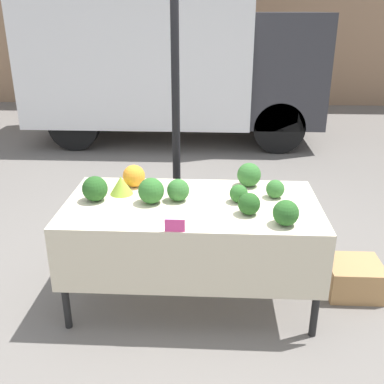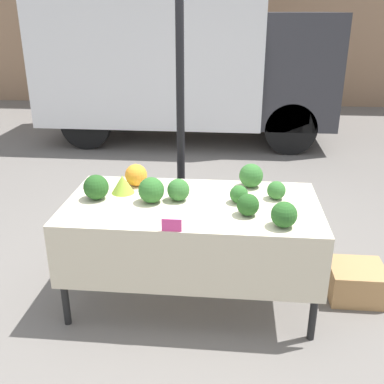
# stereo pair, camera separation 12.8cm
# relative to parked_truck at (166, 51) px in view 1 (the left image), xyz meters

# --- Properties ---
(ground_plane) EXTENTS (40.00, 40.00, 0.00)m
(ground_plane) POSITION_rel_parked_truck_xyz_m (0.66, -4.68, -1.42)
(ground_plane) COLOR slate
(tent_pole) EXTENTS (0.07, 0.07, 2.21)m
(tent_pole) POSITION_rel_parked_truck_xyz_m (0.47, -3.79, -0.32)
(tent_pole) COLOR black
(tent_pole) RESTS_ON ground_plane
(parked_truck) EXTENTS (4.64, 2.05, 2.67)m
(parked_truck) POSITION_rel_parked_truck_xyz_m (0.00, 0.00, 0.00)
(parked_truck) COLOR white
(parked_truck) RESTS_ON ground_plane
(market_table) EXTENTS (1.80, 0.94, 0.79)m
(market_table) POSITION_rel_parked_truck_xyz_m (0.66, -4.74, -0.73)
(market_table) COLOR beige
(market_table) RESTS_ON ground_plane
(orange_cauliflower) EXTENTS (0.17, 0.17, 0.17)m
(orange_cauliflower) POSITION_rel_parked_truck_xyz_m (0.20, -4.39, -0.55)
(orange_cauliflower) COLOR orange
(orange_cauliflower) RESTS_ON market_table
(romanesco_head) EXTENTS (0.17, 0.17, 0.14)m
(romanesco_head) POSITION_rel_parked_truck_xyz_m (0.13, -4.55, -0.57)
(romanesco_head) COLOR #93B238
(romanesco_head) RESTS_ON market_table
(broccoli_head_0) EXTENTS (0.13, 0.13, 0.13)m
(broccoli_head_0) POSITION_rel_parked_truck_xyz_m (0.99, -4.65, -0.57)
(broccoli_head_0) COLOR #2D6628
(broccoli_head_0) RESTS_ON market_table
(broccoli_head_1) EXTENTS (0.16, 0.16, 0.16)m
(broccoli_head_1) POSITION_rel_parked_truck_xyz_m (0.56, -4.65, -0.56)
(broccoli_head_1) COLOR #336B2D
(broccoli_head_1) RESTS_ON market_table
(broccoli_head_2) EXTENTS (0.15, 0.15, 0.15)m
(broccoli_head_2) POSITION_rel_parked_truck_xyz_m (1.05, -4.85, -0.56)
(broccoli_head_2) COLOR #23511E
(broccoli_head_2) RESTS_ON market_table
(broccoli_head_3) EXTENTS (0.18, 0.18, 0.18)m
(broccoli_head_3) POSITION_rel_parked_truck_xyz_m (1.08, -4.33, -0.55)
(broccoli_head_3) COLOR #336B2D
(broccoli_head_3) RESTS_ON market_table
(broccoli_head_4) EXTENTS (0.13, 0.13, 0.13)m
(broccoli_head_4) POSITION_rel_parked_truck_xyz_m (1.25, -4.56, -0.57)
(broccoli_head_4) COLOR #336B2D
(broccoli_head_4) RESTS_ON market_table
(broccoli_head_5) EXTENTS (0.18, 0.18, 0.18)m
(broccoli_head_5) POSITION_rel_parked_truck_xyz_m (-0.03, -4.68, -0.55)
(broccoli_head_5) COLOR #23511E
(broccoli_head_5) RESTS_ON market_table
(broccoli_head_6) EXTENTS (0.17, 0.17, 0.17)m
(broccoli_head_6) POSITION_rel_parked_truck_xyz_m (1.27, -5.00, -0.55)
(broccoli_head_6) COLOR #285B23
(broccoli_head_6) RESTS_ON market_table
(broccoli_head_7) EXTENTS (0.18, 0.18, 0.18)m
(broccoli_head_7) POSITION_rel_parked_truck_xyz_m (0.37, -4.70, -0.55)
(broccoli_head_7) COLOR #2D6628
(broccoli_head_7) RESTS_ON market_table
(price_sign) EXTENTS (0.12, 0.01, 0.08)m
(price_sign) POSITION_rel_parked_truck_xyz_m (0.58, -5.14, -0.60)
(price_sign) COLOR #EF4793
(price_sign) RESTS_ON market_table
(produce_crate) EXTENTS (0.41, 0.38, 0.25)m
(produce_crate) POSITION_rel_parked_truck_xyz_m (1.91, -4.56, -1.30)
(produce_crate) COLOR tan
(produce_crate) RESTS_ON ground_plane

